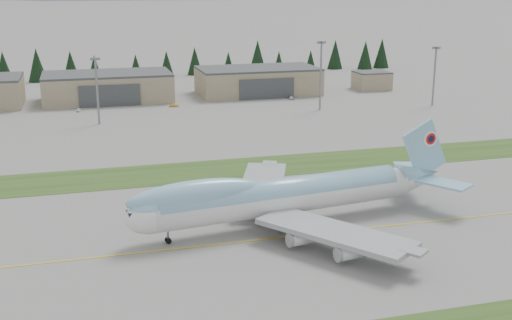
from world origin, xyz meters
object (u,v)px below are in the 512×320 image
object	(u,v)px
service_vehicle_c	(291,99)
hangar_center	(108,87)
hangar_right	(258,81)
service_vehicle_a	(79,111)
service_vehicle_b	(174,107)
boeing_747_freighter	(283,195)

from	to	relation	value
service_vehicle_c	hangar_center	bearing A→B (deg)	176.63
hangar_right	service_vehicle_c	size ratio (longest dim) A/B	11.49
service_vehicle_a	hangar_center	bearing A→B (deg)	73.02
hangar_center	hangar_right	world-z (taller)	same
hangar_right	service_vehicle_c	xyz separation A→B (m)	(9.08, -16.10, -5.39)
hangar_center	hangar_right	size ratio (longest dim) A/B	1.00
service_vehicle_b	service_vehicle_c	bearing A→B (deg)	-69.37
service_vehicle_b	boeing_747_freighter	bearing A→B (deg)	-162.71
hangar_right	service_vehicle_a	bearing A→B (deg)	-164.70
hangar_right	hangar_center	bearing A→B (deg)	180.00
hangar_right	service_vehicle_c	world-z (taller)	hangar_right
service_vehicle_c	hangar_right	bearing A→B (deg)	129.17
boeing_747_freighter	service_vehicle_c	world-z (taller)	boeing_747_freighter
hangar_center	service_vehicle_b	world-z (taller)	hangar_center
boeing_747_freighter	service_vehicle_a	bearing A→B (deg)	98.45
hangar_right	boeing_747_freighter	bearing A→B (deg)	-103.91
hangar_center	hangar_right	distance (m)	60.00
service_vehicle_b	service_vehicle_c	xyz separation A→B (m)	(46.57, 3.40, 0.00)
service_vehicle_a	service_vehicle_b	bearing A→B (deg)	13.23
service_vehicle_b	service_vehicle_c	distance (m)	46.69
boeing_747_freighter	hangar_right	bearing A→B (deg)	68.55
service_vehicle_b	service_vehicle_a	bearing A→B (deg)	106.49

